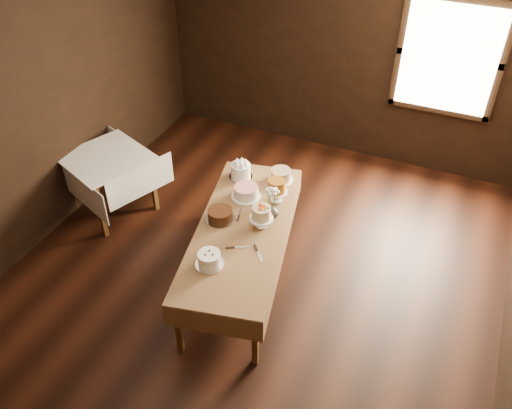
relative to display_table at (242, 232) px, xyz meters
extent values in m
cube|color=black|center=(0.11, -0.10, -0.64)|extent=(5.00, 6.00, 0.01)
cube|color=beige|center=(0.11, -0.10, 2.16)|extent=(5.00, 6.00, 0.01)
cube|color=black|center=(0.11, 2.90, 0.76)|extent=(5.00, 0.02, 2.80)
cube|color=black|center=(-2.39, -0.10, 0.76)|extent=(0.02, 6.00, 2.80)
cube|color=#FFEABF|center=(1.41, 2.84, 0.96)|extent=(1.10, 0.05, 1.30)
cube|color=#442811|center=(-0.13, -1.09, -0.33)|extent=(0.06, 0.06, 0.62)
cube|color=#442811|center=(-0.56, 0.94, -0.33)|extent=(0.06, 0.06, 0.62)
cube|color=#442811|center=(0.56, -0.94, -0.33)|extent=(0.06, 0.06, 0.62)
cube|color=#442811|center=(0.13, 1.09, -0.33)|extent=(0.06, 0.06, 0.62)
cube|color=#442811|center=(0.00, 0.00, 0.02)|extent=(1.26, 2.31, 0.04)
cube|color=olive|center=(0.00, 0.00, 0.05)|extent=(1.33, 2.38, 0.01)
cube|color=#442811|center=(-2.42, 0.23, -0.29)|extent=(0.07, 0.07, 0.71)
cube|color=#442811|center=(-2.15, 0.89, -0.29)|extent=(0.07, 0.07, 0.71)
cube|color=#442811|center=(-1.75, -0.05, -0.29)|extent=(0.07, 0.07, 0.71)
cube|color=#442811|center=(-1.48, 0.62, -0.29)|extent=(0.07, 0.07, 0.71)
cube|color=#442811|center=(-1.95, 0.42, 0.09)|extent=(1.07, 1.07, 0.04)
cube|color=white|center=(-1.95, 0.42, 0.11)|extent=(1.17, 1.17, 0.01)
cylinder|color=silver|center=(-0.38, 0.79, 0.06)|extent=(0.26, 0.26, 0.01)
cylinder|color=white|center=(-0.38, 0.79, 0.14)|extent=(0.31, 0.31, 0.15)
cylinder|color=white|center=(0.05, 0.91, 0.06)|extent=(0.28, 0.28, 0.01)
cylinder|color=tan|center=(0.05, 0.91, 0.12)|extent=(0.26, 0.26, 0.12)
cylinder|color=white|center=(-0.18, 0.48, 0.06)|extent=(0.32, 0.32, 0.01)
cylinder|color=white|center=(-0.18, 0.48, 0.12)|extent=(0.29, 0.29, 0.11)
cylinder|color=white|center=(0.15, 0.55, 0.12)|extent=(0.24, 0.24, 0.14)
cylinder|color=#A15E17|center=(0.15, 0.55, 0.26)|extent=(0.25, 0.25, 0.14)
cylinder|color=silver|center=(-0.26, 0.03, 0.06)|extent=(0.31, 0.31, 0.01)
cylinder|color=#3B1E0C|center=(-0.26, 0.03, 0.12)|extent=(0.26, 0.26, 0.11)
cylinder|color=white|center=(0.17, 0.10, 0.11)|extent=(0.24, 0.24, 0.12)
cylinder|color=beige|center=(0.17, 0.10, 0.23)|extent=(0.19, 0.19, 0.13)
cylinder|color=silver|center=(-0.05, -0.59, 0.06)|extent=(0.27, 0.27, 0.01)
cylinder|color=white|center=(-0.05, -0.59, 0.13)|extent=(0.25, 0.25, 0.13)
cube|color=silver|center=(0.12, -0.25, 0.05)|extent=(0.22, 0.14, 0.01)
cube|color=silver|center=(0.33, -0.30, 0.05)|extent=(0.17, 0.20, 0.01)
cube|color=silver|center=(-0.12, 0.23, 0.05)|extent=(0.08, 0.24, 0.01)
cube|color=silver|center=(0.18, 0.30, 0.05)|extent=(0.20, 0.17, 0.01)
imported|color=#2D2823|center=(0.21, 0.29, 0.12)|extent=(0.19, 0.19, 0.14)
camera|label=1|loc=(1.76, -3.62, 3.54)|focal=37.39mm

